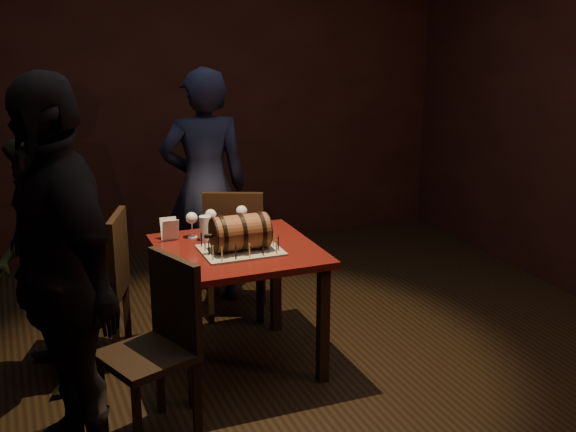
{
  "coord_description": "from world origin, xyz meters",
  "views": [
    {
      "loc": [
        -1.4,
        -3.63,
        2.1
      ],
      "look_at": [
        0.08,
        0.05,
        0.95
      ],
      "focal_mm": 45.0,
      "sensor_mm": 36.0,
      "label": 1
    }
  ],
  "objects": [
    {
      "name": "room_shell",
      "position": [
        0.0,
        0.0,
        1.4
      ],
      "size": [
        5.04,
        5.04,
        2.8
      ],
      "color": "black",
      "rests_on": "ground"
    },
    {
      "name": "cake_board",
      "position": [
        -0.19,
        0.11,
        0.76
      ],
      "size": [
        0.45,
        0.35,
        0.01
      ],
      "primitive_type": "cube",
      "color": "gray",
      "rests_on": "pub_table"
    },
    {
      "name": "person_back",
      "position": [
        -0.09,
        1.25,
        0.86
      ],
      "size": [
        0.68,
        0.5,
        1.71
      ],
      "primitive_type": "imported",
      "rotation": [
        0.0,
        0.0,
        3.0
      ],
      "color": "#181B30",
      "rests_on": "ground"
    },
    {
      "name": "chair_left_front",
      "position": [
        -0.77,
        -0.37,
        0.52
      ],
      "size": [
        0.52,
        0.52,
        0.93
      ],
      "color": "black",
      "rests_on": "ground"
    },
    {
      "name": "person_left_front",
      "position": [
        -1.23,
        -0.44,
        0.93
      ],
      "size": [
        0.73,
        1.17,
        1.86
      ],
      "primitive_type": "imported",
      "rotation": [
        0.0,
        0.0,
        -1.3
      ],
      "color": "black",
      "rests_on": "ground"
    },
    {
      "name": "menu_card",
      "position": [
        -0.52,
        0.47,
        0.81
      ],
      "size": [
        0.1,
        0.05,
        0.13
      ],
      "primitive_type": null,
      "color": "white",
      "rests_on": "pub_table"
    },
    {
      "name": "person_left_rear",
      "position": [
        -1.26,
        0.35,
        0.74
      ],
      "size": [
        0.63,
        0.77,
        1.47
      ],
      "primitive_type": "imported",
      "rotation": [
        0.0,
        0.0,
        -1.46
      ],
      "color": "#2D361B",
      "rests_on": "ground"
    },
    {
      "name": "pint_of_ale",
      "position": [
        -0.32,
        0.39,
        0.82
      ],
      "size": [
        0.07,
        0.07,
        0.15
      ],
      "color": "silver",
      "rests_on": "pub_table"
    },
    {
      "name": "barrel_cake",
      "position": [
        -0.19,
        0.11,
        0.86
      ],
      "size": [
        0.38,
        0.22,
        0.22
      ],
      "color": "brown",
      "rests_on": "cake_board"
    },
    {
      "name": "pub_table",
      "position": [
        -0.19,
        0.18,
        0.64
      ],
      "size": [
        0.9,
        0.9,
        0.75
      ],
      "color": "#440D0B",
      "rests_on": "ground"
    },
    {
      "name": "wine_glass_left",
      "position": [
        -0.38,
        0.47,
        0.87
      ],
      "size": [
        0.07,
        0.07,
        0.16
      ],
      "color": "silver",
      "rests_on": "pub_table"
    },
    {
      "name": "wine_glass_right",
      "position": [
        -0.06,
        0.5,
        0.87
      ],
      "size": [
        0.07,
        0.07,
        0.16
      ],
      "color": "silver",
      "rests_on": "pub_table"
    },
    {
      "name": "chair_left_rear",
      "position": [
        -0.92,
        0.55,
        0.52
      ],
      "size": [
        0.51,
        0.51,
        0.93
      ],
      "color": "black",
      "rests_on": "ground"
    },
    {
      "name": "birthday_candles",
      "position": [
        -0.19,
        0.12,
        0.8
      ],
      "size": [
        0.4,
        0.3,
        0.09
      ],
      "color": "#EFE88F",
      "rests_on": "cake_board"
    },
    {
      "name": "chair_back",
      "position": [
        0.01,
        0.85,
        0.52
      ],
      "size": [
        0.52,
        0.52,
        0.93
      ],
      "color": "black",
      "rests_on": "ground"
    },
    {
      "name": "wine_glass_mid",
      "position": [
        -0.26,
        0.49,
        0.87
      ],
      "size": [
        0.07,
        0.07,
        0.16
      ],
      "color": "silver",
      "rests_on": "pub_table"
    }
  ]
}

